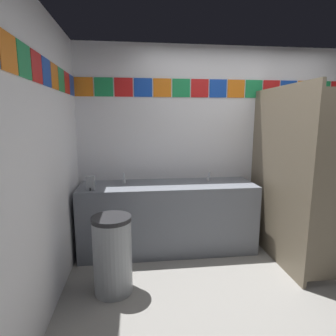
{
  "coord_description": "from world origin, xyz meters",
  "views": [
    {
      "loc": [
        -1.31,
        -2.14,
        1.63
      ],
      "look_at": [
        -0.95,
        0.83,
        1.09
      ],
      "focal_mm": 29.69,
      "sensor_mm": 36.0,
      "label": 1
    }
  ],
  "objects": [
    {
      "name": "ground_plane",
      "position": [
        0.0,
        0.0,
        0.0
      ],
      "size": [
        8.92,
        8.92,
        0.0
      ],
      "primitive_type": "plane",
      "color": "gray"
    },
    {
      "name": "wall_back",
      "position": [
        0.0,
        1.47,
        1.27
      ],
      "size": [
        4.06,
        0.09,
        2.53
      ],
      "color": "silver",
      "rests_on": "ground_plane"
    },
    {
      "name": "wall_side",
      "position": [
        -2.07,
        0.0,
        1.27
      ],
      "size": [
        0.09,
        2.85,
        2.53
      ],
      "color": "silver",
      "rests_on": "ground_plane"
    },
    {
      "name": "vanity_counter",
      "position": [
        -0.92,
        1.12,
        0.43
      ],
      "size": [
        2.12,
        0.61,
        0.84
      ],
      "color": "slate",
      "rests_on": "ground_plane"
    },
    {
      "name": "faucet_left",
      "position": [
        -1.45,
        1.21,
        0.89
      ],
      "size": [
        0.04,
        0.1,
        0.14
      ],
      "color": "silver",
      "rests_on": "vanity_counter"
    },
    {
      "name": "faucet_right",
      "position": [
        -0.39,
        1.21,
        0.89
      ],
      "size": [
        0.04,
        0.1,
        0.14
      ],
      "color": "silver",
      "rests_on": "vanity_counter"
    },
    {
      "name": "soap_dispenser",
      "position": [
        -1.81,
        0.93,
        0.92
      ],
      "size": [
        0.09,
        0.09,
        0.16
      ],
      "color": "gray",
      "rests_on": "vanity_counter"
    },
    {
      "name": "stall_divider",
      "position": [
        0.46,
        0.52,
        0.99
      ],
      "size": [
        0.92,
        1.31,
        1.97
      ],
      "color": "#726651",
      "rests_on": "ground_plane"
    },
    {
      "name": "toilet",
      "position": [
        0.91,
        1.05,
        0.3
      ],
      "size": [
        0.39,
        0.49,
        0.74
      ],
      "color": "white",
      "rests_on": "ground_plane"
    },
    {
      "name": "trash_bin",
      "position": [
        -1.54,
        0.31,
        0.37
      ],
      "size": [
        0.37,
        0.37,
        0.75
      ],
      "color": "#999EA3",
      "rests_on": "ground_plane"
    }
  ]
}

